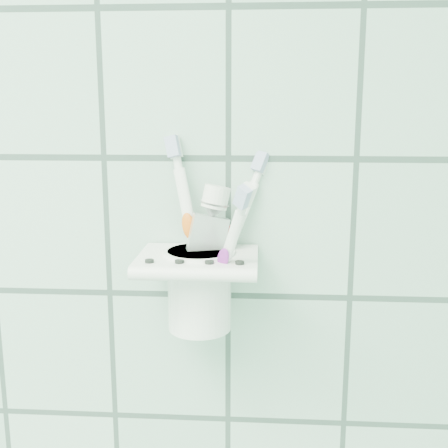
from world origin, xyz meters
name	(u,v)px	position (x,y,z in m)	size (l,w,h in m)	color
holder_bracket	(198,262)	(0.65, 1.15, 1.30)	(0.12, 0.10, 0.04)	white
cup	(200,286)	(0.65, 1.16, 1.28)	(0.07, 0.07, 0.09)	white
toothbrush_pink	(208,228)	(0.66, 1.15, 1.34)	(0.05, 0.05, 0.20)	white
toothbrush_blue	(198,232)	(0.65, 1.15, 1.33)	(0.07, 0.06, 0.19)	white
toothbrush_orange	(206,235)	(0.66, 1.16, 1.33)	(0.05, 0.08, 0.17)	white
toothpaste_tube	(190,244)	(0.64, 1.16, 1.32)	(0.06, 0.04, 0.15)	silver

